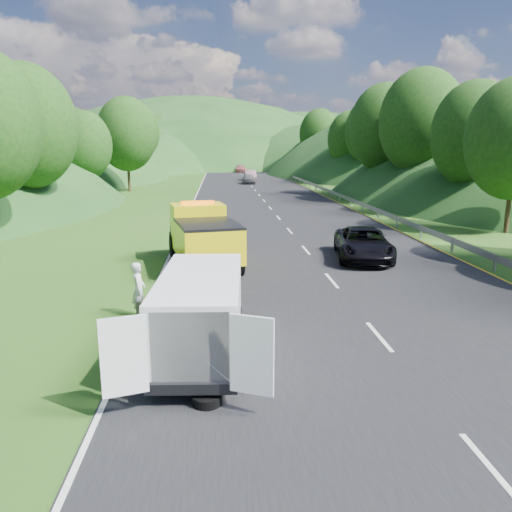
{
  "coord_description": "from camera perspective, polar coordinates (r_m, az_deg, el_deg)",
  "views": [
    {
      "loc": [
        -1.44,
        -14.93,
        5.25
      ],
      "look_at": [
        -0.11,
        2.98,
        1.3
      ],
      "focal_mm": 35.0,
      "sensor_mm": 36.0,
      "label": 1
    }
  ],
  "objects": [
    {
      "name": "dist_car_a",
      "position": [
        72.57,
        -0.82,
        8.26
      ],
      "size": [
        1.73,
        4.29,
        1.46
      ],
      "primitive_type": "imported",
      "color": "#525056",
      "rests_on": "ground"
    },
    {
      "name": "dist_car_c",
      "position": [
        105.05,
        -1.75,
        9.54
      ],
      "size": [
        2.15,
        5.29,
        1.53
      ],
      "primitive_type": "imported",
      "color": "#A15550",
      "rests_on": "ground"
    },
    {
      "name": "spare_tire",
      "position": [
        10.88,
        -5.63,
        -16.52
      ],
      "size": [
        0.64,
        0.64,
        0.2
      ],
      "primitive_type": "cylinder",
      "color": "black",
      "rests_on": "ground"
    },
    {
      "name": "child",
      "position": [
        16.36,
        -8.69,
        -6.46
      ],
      "size": [
        0.6,
        0.52,
        1.06
      ],
      "primitive_type": "imported",
      "rotation": [
        0.0,
        0.0,
        -0.26
      ],
      "color": "tan",
      "rests_on": "ground"
    },
    {
      "name": "tree_line_right",
      "position": [
        78.99,
        13.93,
        8.24
      ],
      "size": [
        14.0,
        140.0,
        14.0
      ],
      "primitive_type": null,
      "color": "#2E5519",
      "rests_on": "ground"
    },
    {
      "name": "suitcase",
      "position": [
        15.92,
        -12.82,
        -6.08
      ],
      "size": [
        0.4,
        0.32,
        0.57
      ],
      "primitive_type": "cube",
      "rotation": [
        0.0,
        0.0,
        -0.4
      ],
      "color": "#54533F",
      "rests_on": "ground"
    },
    {
      "name": "tow_truck",
      "position": [
        22.41,
        -6.12,
        2.35
      ],
      "size": [
        3.6,
        6.82,
        2.79
      ],
      "rotation": [
        0.0,
        0.0,
        0.2
      ],
      "color": "black",
      "rests_on": "ground"
    },
    {
      "name": "passing_suv",
      "position": [
        24.28,
        12.08,
        -0.36
      ],
      "size": [
        3.23,
        5.6,
        1.47
      ],
      "primitive_type": "imported",
      "rotation": [
        0.0,
        0.0,
        -0.16
      ],
      "color": "black",
      "rests_on": "ground"
    },
    {
      "name": "road_surface",
      "position": [
        55.35,
        0.37,
        6.98
      ],
      "size": [
        14.0,
        200.0,
        0.02
      ],
      "primitive_type": "cube",
      "color": "black",
      "rests_on": "ground"
    },
    {
      "name": "white_van",
      "position": [
        12.75,
        -6.25,
        -6.08
      ],
      "size": [
        3.33,
        6.2,
        2.16
      ],
      "rotation": [
        0.0,
        0.0,
        -0.05
      ],
      "color": "black",
      "rests_on": "ground"
    },
    {
      "name": "dist_car_d",
      "position": [
        116.34,
        -1.73,
        9.82
      ],
      "size": [
        1.73,
        4.29,
        1.46
      ],
      "primitive_type": "imported",
      "color": "#98476C",
      "rests_on": "ground"
    },
    {
      "name": "guardrail",
      "position": [
        68.64,
        5.66,
        7.97
      ],
      "size": [
        0.06,
        140.0,
        1.52
      ],
      "primitive_type": "cube",
      "color": "gray",
      "rests_on": "ground"
    },
    {
      "name": "tree_line_left",
      "position": [
        77.14,
        -17.58,
        7.94
      ],
      "size": [
        14.0,
        140.0,
        14.0
      ],
      "primitive_type": null,
      "color": "#2E5519",
      "rests_on": "ground"
    },
    {
      "name": "hills_backdrop",
      "position": [
        149.93,
        -1.24,
        10.4
      ],
      "size": [
        201.0,
        288.6,
        44.0
      ],
      "primitive_type": null,
      "color": "#2D5B23",
      "rests_on": "ground"
    },
    {
      "name": "woman",
      "position": [
        16.26,
        -13.11,
        -6.77
      ],
      "size": [
        0.51,
        0.67,
        1.74
      ],
      "primitive_type": "imported",
      "rotation": [
        0.0,
        0.0,
        1.65
      ],
      "color": "silver",
      "rests_on": "ground"
    },
    {
      "name": "ground",
      "position": [
        15.89,
        1.19,
        -6.89
      ],
      "size": [
        320.0,
        320.0,
        0.0
      ],
      "primitive_type": "plane",
      "color": "#38661E",
      "rests_on": "ground"
    },
    {
      "name": "worker",
      "position": [
        11.16,
        -5.48,
        -15.73
      ],
      "size": [
        1.19,
        0.7,
        1.82
      ],
      "primitive_type": "imported",
      "rotation": [
        0.0,
        0.0,
        -0.02
      ],
      "color": "black",
      "rests_on": "ground"
    },
    {
      "name": "dist_car_b",
      "position": [
        79.67,
        -0.64,
        8.63
      ],
      "size": [
        1.69,
        4.84,
        1.6
      ],
      "primitive_type": "imported",
      "color": "#835760",
      "rests_on": "ground"
    }
  ]
}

